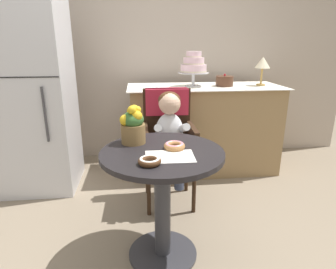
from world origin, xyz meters
The scene contains 14 objects.
ground_plane centered at (0.00, 0.00, 0.00)m, with size 8.00×8.00×0.00m, color gray.
back_wall centered at (0.00, 1.85, 1.35)m, with size 4.80×0.10×2.70m, color #B2A393.
cafe_table centered at (0.00, 0.00, 0.51)m, with size 0.72×0.72×0.72m.
wicker_chair centered at (0.11, 0.74, 0.64)m, with size 0.42×0.45×0.95m.
seated_child centered at (0.11, 0.59, 0.68)m, with size 0.27×0.32×0.73m.
paper_napkin centered at (0.03, -0.10, 0.72)m, with size 0.27×0.19×0.00m, color white.
donut_front centered at (0.07, 0.02, 0.74)m, with size 0.13×0.13×0.04m.
donut_mid centered at (-0.08, -0.18, 0.74)m, with size 0.12×0.12×0.04m.
flower_vase centered at (-0.17, 0.16, 0.84)m, with size 0.15×0.15×0.24m.
display_counter centered at (0.55, 1.30, 0.45)m, with size 1.56×0.62×0.90m.
tiered_cake_stand centered at (0.43, 1.30, 1.10)m, with size 0.30×0.30×0.34m.
round_layer_cake centered at (0.74, 1.28, 0.95)m, with size 0.17×0.17×0.12m.
table_lamp centered at (1.12, 1.28, 1.12)m, with size 0.15×0.15×0.28m.
refrigerator centered at (-1.05, 1.10, 0.85)m, with size 0.64×0.63×1.70m.
Camera 1 is at (-0.13, -1.54, 1.31)m, focal length 30.66 mm.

